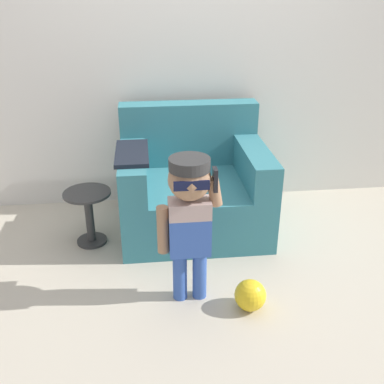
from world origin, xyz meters
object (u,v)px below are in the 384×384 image
object	(u,v)px
side_table	(89,212)
toy_ball	(250,295)
person_child	(189,209)
armchair	(193,187)

from	to	relation	value
side_table	toy_ball	bearing A→B (deg)	-40.70
toy_ball	person_child	bearing A→B (deg)	156.83
person_child	toy_ball	size ratio (longest dim) A/B	4.86
armchair	side_table	size ratio (longest dim) A/B	2.69
side_table	person_child	bearing A→B (deg)	-47.40
person_child	toy_ball	world-z (taller)	person_child
person_child	side_table	size ratio (longest dim) A/B	2.23
toy_ball	side_table	bearing A→B (deg)	139.30
armchair	person_child	world-z (taller)	person_child
person_child	armchair	bearing A→B (deg)	82.35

